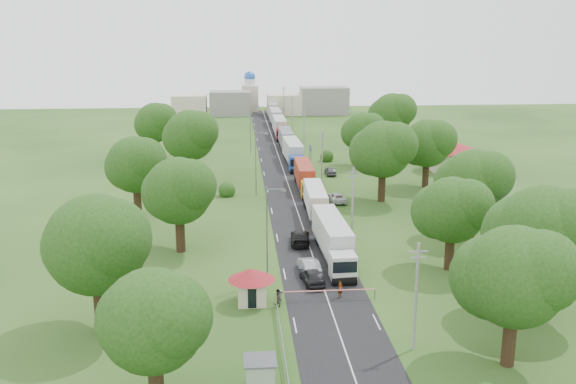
{
  "coord_description": "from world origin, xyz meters",
  "views": [
    {
      "loc": [
        -8.31,
        -80.81,
        25.02
      ],
      "look_at": [
        -1.37,
        4.95,
        3.0
      ],
      "focal_mm": 40.0,
      "sensor_mm": 36.0,
      "label": 1
    }
  ],
  "objects": [
    {
      "name": "lamp_1",
      "position": [
        -5.35,
        15.0,
        5.55
      ],
      "size": [
        2.03,
        0.22,
        10.0
      ],
      "color": "slate",
      "rests_on": "ground"
    },
    {
      "name": "tree_9",
      "position": [
        -20.01,
        -29.83,
        7.85
      ],
      "size": [
        9.6,
        9.6,
        12.05
      ],
      "color": "#382616",
      "rests_on": "ground"
    },
    {
      "name": "truck_6",
      "position": [
        2.02,
        87.42,
        2.2
      ],
      "size": [
        2.77,
        14.96,
        4.14
      ],
      "color": "#225C31",
      "rests_on": "ground"
    },
    {
      "name": "tree_12",
      "position": [
        -16.01,
        25.17,
        7.85
      ],
      "size": [
        9.6,
        9.6,
        12.05
      ],
      "color": "#382616",
      "rests_on": "ground"
    },
    {
      "name": "truck_0",
      "position": [
        2.14,
        -13.82,
        2.29
      ],
      "size": [
        3.04,
        15.6,
        4.32
      ],
      "color": "silver",
      "rests_on": "ground"
    },
    {
      "name": "car_lane_front",
      "position": [
        -1.0,
        -20.82,
        0.8
      ],
      "size": [
        2.47,
        4.88,
        1.59
      ],
      "primitive_type": "imported",
      "rotation": [
        0.0,
        0.0,
        3.27
      ],
      "color": "black",
      "rests_on": "ground"
    },
    {
      "name": "truck_4",
      "position": [
        2.12,
        52.87,
        2.15
      ],
      "size": [
        2.51,
        14.59,
        4.05
      ],
      "color": "silver",
      "rests_on": "ground"
    },
    {
      "name": "tree_0",
      "position": [
        11.99,
        -37.84,
        7.22
      ],
      "size": [
        8.8,
        8.8,
        11.07
      ],
      "color": "#382616",
      "rests_on": "ground"
    },
    {
      "name": "tree_13",
      "position": [
        -24.01,
        45.16,
        7.22
      ],
      "size": [
        8.8,
        8.8,
        11.07
      ],
      "color": "#382616",
      "rests_on": "ground"
    },
    {
      "name": "tree_3",
      "position": [
        19.99,
        -7.84,
        7.22
      ],
      "size": [
        8.8,
        8.8,
        11.07
      ],
      "color": "#382616",
      "rests_on": "ground"
    },
    {
      "name": "pedestrian_near",
      "position": [
        1.23,
        -24.5,
        0.86
      ],
      "size": [
        0.74,
        0.73,
        1.73
      ],
      "primitive_type": "imported",
      "rotation": [
        0.0,
        0.0,
        0.73
      ],
      "color": "gray",
      "rests_on": "ground"
    },
    {
      "name": "tree_5",
      "position": [
        21.99,
        18.16,
        7.22
      ],
      "size": [
        8.8,
        8.8,
        11.07
      ],
      "color": "#382616",
      "rests_on": "ground"
    },
    {
      "name": "house_brick",
      "position": [
        26.0,
        -12.0,
        2.65
      ],
      "size": [
        8.6,
        6.6,
        5.2
      ],
      "color": "maroon",
      "rests_on": "ground"
    },
    {
      "name": "road",
      "position": [
        0.0,
        20.0,
        0.0
      ],
      "size": [
        8.0,
        200.0,
        0.04
      ],
      "primitive_type": "cube",
      "color": "black",
      "rests_on": "ground"
    },
    {
      "name": "guard_booth",
      "position": [
        -7.2,
        -25.0,
        2.16
      ],
      "size": [
        4.4,
        4.4,
        3.45
      ],
      "color": "beige",
      "rests_on": "ground"
    },
    {
      "name": "truck_1",
      "position": [
        2.26,
        2.51,
        2.08
      ],
      "size": [
        2.77,
        14.16,
        3.92
      ],
      "color": "#9E3312",
      "rests_on": "ground"
    },
    {
      "name": "lamp_2",
      "position": [
        -5.35,
        50.0,
        5.55
      ],
      "size": [
        2.03,
        0.22,
        10.0
      ],
      "color": "slate",
      "rests_on": "ground"
    },
    {
      "name": "kiosk",
      "position": [
        -7.0,
        -40.0,
        1.23
      ],
      "size": [
        2.3,
        2.3,
        2.41
      ],
      "color": "#99A593",
      "rests_on": "ground"
    },
    {
      "name": "truck_5",
      "position": [
        1.93,
        69.74,
        2.29
      ],
      "size": [
        2.68,
        15.57,
        4.32
      ],
      "color": "maroon",
      "rests_on": "ground"
    },
    {
      "name": "truck_3",
      "position": [
        2.23,
        37.12,
        2.31
      ],
      "size": [
        3.06,
        15.77,
        4.36
      ],
      "color": "#1A419E",
      "rests_on": "ground"
    },
    {
      "name": "tree_2",
      "position": [
        13.99,
        -17.86,
        6.6
      ],
      "size": [
        8.0,
        8.0,
        10.1
      ],
      "color": "#382616",
      "rests_on": "ground"
    },
    {
      "name": "truck_7",
      "position": [
        2.38,
        104.79,
        2.2
      ],
      "size": [
        3.27,
        15.01,
        4.14
      ],
      "color": "silver",
      "rests_on": "ground"
    },
    {
      "name": "tree_1",
      "position": [
        17.99,
        -29.83,
        7.85
      ],
      "size": [
        9.6,
        9.6,
        12.05
      ],
      "color": "#382616",
      "rests_on": "ground"
    },
    {
      "name": "pole_1",
      "position": [
        5.5,
        -7.0,
        4.68
      ],
      "size": [
        1.6,
        0.24,
        9.0
      ],
      "color": "gray",
      "rests_on": "ground"
    },
    {
      "name": "lamp_0",
      "position": [
        -5.35,
        -20.0,
        5.55
      ],
      "size": [
        2.03,
        0.22,
        10.0
      ],
      "color": "slate",
      "rests_on": "ground"
    },
    {
      "name": "car_verge_near",
      "position": [
        6.34,
        10.01,
        0.7
      ],
      "size": [
        2.38,
        5.07,
        1.4
      ],
      "primitive_type": "imported",
      "rotation": [
        0.0,
        0.0,
        3.15
      ],
      "color": "silver",
      "rests_on": "ground"
    },
    {
      "name": "tree_4",
      "position": [
        12.99,
        10.17,
        7.85
      ],
      "size": [
        9.6,
        9.6,
        12.05
      ],
      "color": "#382616",
      "rests_on": "ground"
    },
    {
      "name": "car_lane_mid",
      "position": [
        -1.0,
        -18.0,
        0.8
      ],
      "size": [
        2.24,
        5.02,
        1.6
      ],
      "primitive_type": "imported",
      "rotation": [
        0.0,
        0.0,
        3.26
      ],
      "color": "#9C9EA4",
      "rests_on": "ground"
    },
    {
      "name": "info_sign",
      "position": [
        5.2,
        35.0,
        3.0
      ],
      "size": [
        0.12,
        3.1,
        4.1
      ],
      "color": "slate",
      "rests_on": "ground"
    },
    {
      "name": "pole_3",
      "position": [
        5.5,
        49.0,
        4.68
      ],
      "size": [
        1.6,
        0.24,
        9.0
      ],
      "color": "gray",
      "rests_on": "ground"
    },
    {
      "name": "pedestrian_booth",
      "position": [
        -4.8,
        -26.0,
        0.82
      ],
      "size": [
        0.96,
        1.01,
        1.65
      ],
      "primitive_type": "imported",
      "rotation": [
        0.0,
        0.0,
        -1.01
      ],
      "color": "gray",
      "rests_on": "ground"
    },
    {
      "name": "tree_11",
      "position": [
        -22.01,
        5.16,
        7.22
      ],
      "size": [
        8.8,
        8.8,
        11.07
      ],
      "color": "#382616",
      "rests_on": "ground"
    },
    {
      "name": "tree_6",
      "position": [
        14.99,
        35.14,
        6.6
      ],
      "size": [
        8.0,
        8.0,
        10.1
      ],
      "color": "#382616",
      "rests_on": "ground"
    },
    {
      "name": "tree_7",
      "position": [
        23.99,
        50.17,
        7.85
      ],
      "size": [
        9.6,
        9.6,
        12.05
      ],
      "color": "#382616",
      "rests_on": "ground"
    },
    {
      "name": "distant_town",
      "position": [
        0.68,
        110.0,
        3.49
      ],
      "size": [
        52.0,
        8.0,
        8.0
      ],
      "color": "gray",
      "rests_on": "ground"
    },
    {
      "name": "pole_4",
      "position": [
        5.5,
        77.0,
        4.68
      ],
      "size": [
        1.6,
        0.24,
        9.0
      ],
      "color": "gray",
      "rests_on": "ground"
    },
    {
      "name": "boom_barrier",
      "position": [
        -1.36,
        -25.0,
        0.89
      ],
      "size": [
        9.22,
        0.35,
        1.18
      ],
      "color": "slate",
      "rests_on": "ground"
    },
    {
      "name": "truck_2",
      "position": [
        2.4,
        18.33,
        2.11
      ],
      "size": [
        2.64,
        14.34,
        3.97
      ],
      "color": "orange",
      "rests_on": "ground"
    },
    {
      "name": "guard_rail",
      "position": [
        -5.0,
        -35.0,
        0.0
      ],
      "size": [
        0.1,
        17.0,
        1.7
      ],
      "primitive_type": null,
      "color": "slate",
      "rests_on": "ground"
    },
    {
      "name": "car_lane_rear",
      "position": [
        -1.0,
        -8.3,
        0.8
      ],
      "size": [
        2.72,
        5.66,
        1.59
      ],
      "primitive_type": "imported",
      "rotation": [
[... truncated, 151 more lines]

